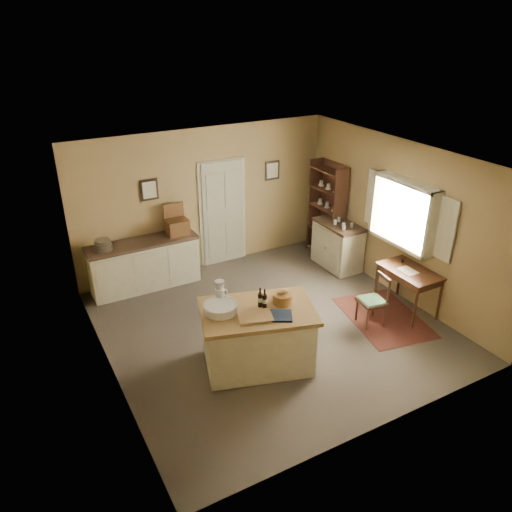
{
  "coord_description": "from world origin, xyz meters",
  "views": [
    {
      "loc": [
        -3.42,
        -5.75,
        4.51
      ],
      "look_at": [
        -0.12,
        0.29,
        1.15
      ],
      "focal_mm": 35.0,
      "sensor_mm": 36.0,
      "label": 1
    }
  ],
  "objects_px": {
    "sideboard": "(145,263)",
    "shelving_unit": "(328,210)",
    "work_island": "(257,336)",
    "writing_desk": "(409,275)",
    "desk_chair": "(372,301)",
    "right_cabinet": "(338,245)"
  },
  "relations": [
    {
      "from": "work_island",
      "to": "shelving_unit",
      "type": "distance_m",
      "value": 3.94
    },
    {
      "from": "work_island",
      "to": "sideboard",
      "type": "bearing_deg",
      "value": 120.2
    },
    {
      "from": "work_island",
      "to": "right_cabinet",
      "type": "xyz_separation_m",
      "value": [
        2.86,
        1.95,
        -0.02
      ]
    },
    {
      "from": "writing_desk",
      "to": "desk_chair",
      "type": "bearing_deg",
      "value": -178.08
    },
    {
      "from": "shelving_unit",
      "to": "desk_chair",
      "type": "bearing_deg",
      "value": -110.48
    },
    {
      "from": "writing_desk",
      "to": "shelving_unit",
      "type": "height_order",
      "value": "shelving_unit"
    },
    {
      "from": "writing_desk",
      "to": "desk_chair",
      "type": "relative_size",
      "value": 1.2
    },
    {
      "from": "sideboard",
      "to": "right_cabinet",
      "type": "height_order",
      "value": "sideboard"
    },
    {
      "from": "desk_chair",
      "to": "shelving_unit",
      "type": "height_order",
      "value": "shelving_unit"
    },
    {
      "from": "desk_chair",
      "to": "shelving_unit",
      "type": "xyz_separation_m",
      "value": [
        0.92,
        2.47,
        0.54
      ]
    },
    {
      "from": "writing_desk",
      "to": "shelving_unit",
      "type": "xyz_separation_m",
      "value": [
        0.15,
        2.45,
        0.28
      ]
    },
    {
      "from": "work_island",
      "to": "sideboard",
      "type": "distance_m",
      "value": 3.01
    },
    {
      "from": "sideboard",
      "to": "writing_desk",
      "type": "relative_size",
      "value": 1.97
    },
    {
      "from": "work_island",
      "to": "right_cabinet",
      "type": "bearing_deg",
      "value": 51.32
    },
    {
      "from": "writing_desk",
      "to": "desk_chair",
      "type": "distance_m",
      "value": 0.82
    },
    {
      "from": "sideboard",
      "to": "desk_chair",
      "type": "distance_m",
      "value": 4.01
    },
    {
      "from": "right_cabinet",
      "to": "writing_desk",
      "type": "bearing_deg",
      "value": -89.99
    },
    {
      "from": "sideboard",
      "to": "desk_chair",
      "type": "relative_size",
      "value": 2.36
    },
    {
      "from": "work_island",
      "to": "sideboard",
      "type": "height_order",
      "value": "work_island"
    },
    {
      "from": "work_island",
      "to": "writing_desk",
      "type": "bearing_deg",
      "value": 18.16
    },
    {
      "from": "sideboard",
      "to": "shelving_unit",
      "type": "xyz_separation_m",
      "value": [
        3.69,
        -0.43,
        0.48
      ]
    },
    {
      "from": "shelving_unit",
      "to": "writing_desk",
      "type": "bearing_deg",
      "value": -93.52
    }
  ]
}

